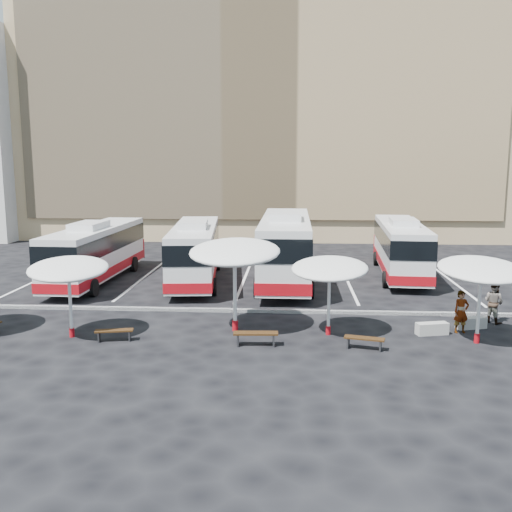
# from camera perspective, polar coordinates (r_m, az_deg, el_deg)

# --- Properties ---
(ground) EXTENTS (120.00, 120.00, 0.00)m
(ground) POSITION_cam_1_polar(r_m,az_deg,el_deg) (25.82, -2.65, -5.89)
(ground) COLOR black
(ground) RESTS_ON ground
(sandstone_building) EXTENTS (42.00, 18.25, 29.60)m
(sandstone_building) POSITION_cam_1_polar(r_m,az_deg,el_deg) (56.98, 0.88, 15.30)
(sandstone_building) COLOR tan
(sandstone_building) RESTS_ON ground
(curb_divider) EXTENTS (34.00, 0.25, 0.15)m
(curb_divider) POSITION_cam_1_polar(r_m,az_deg,el_deg) (26.28, -2.54, -5.45)
(curb_divider) COLOR black
(curb_divider) RESTS_ON ground
(bay_lines) EXTENTS (24.15, 12.00, 0.01)m
(bay_lines) POSITION_cam_1_polar(r_m,az_deg,el_deg) (33.56, -1.16, -2.28)
(bay_lines) COLOR white
(bay_lines) RESTS_ON ground
(bus_0) EXTENTS (2.81, 11.15, 3.52)m
(bus_0) POSITION_cam_1_polar(r_m,az_deg,el_deg) (33.78, -15.67, 0.53)
(bus_0) COLOR silver
(bus_0) RESTS_ON ground
(bus_1) EXTENTS (3.49, 11.43, 3.57)m
(bus_1) POSITION_cam_1_polar(r_m,az_deg,el_deg) (32.88, -6.11, 0.64)
(bus_1) COLOR silver
(bus_1) RESTS_ON ground
(bus_2) EXTENTS (3.05, 12.89, 4.09)m
(bus_2) POSITION_cam_1_polar(r_m,az_deg,el_deg) (32.74, 2.97, 1.11)
(bus_2) COLOR silver
(bus_2) RESTS_ON ground
(bus_3) EXTENTS (3.14, 11.27, 3.53)m
(bus_3) POSITION_cam_1_polar(r_m,az_deg,el_deg) (35.41, 14.25, 1.01)
(bus_3) COLOR silver
(bus_3) RESTS_ON ground
(sunshade_1) EXTENTS (3.63, 3.66, 3.20)m
(sunshade_1) POSITION_cam_1_polar(r_m,az_deg,el_deg) (23.15, -18.25, -1.25)
(sunshade_1) COLOR silver
(sunshade_1) RESTS_ON ground
(sunshade_2) EXTENTS (3.98, 4.02, 3.82)m
(sunshade_2) POSITION_cam_1_polar(r_m,az_deg,el_deg) (22.75, -2.15, 0.39)
(sunshade_2) COLOR silver
(sunshade_2) RESTS_ON ground
(sunshade_3) EXTENTS (3.60, 3.63, 3.15)m
(sunshade_3) POSITION_cam_1_polar(r_m,az_deg,el_deg) (22.48, 7.37, -1.27)
(sunshade_3) COLOR silver
(sunshade_3) RESTS_ON ground
(sunshade_4) EXTENTS (3.46, 3.50, 3.33)m
(sunshade_4) POSITION_cam_1_polar(r_m,az_deg,el_deg) (22.84, 21.60, -1.30)
(sunshade_4) COLOR silver
(sunshade_4) RESTS_ON ground
(wood_bench_1) EXTENTS (1.49, 0.65, 0.44)m
(wood_bench_1) POSITION_cam_1_polar(r_m,az_deg,el_deg) (22.74, -14.00, -7.42)
(wood_bench_1) COLOR black
(wood_bench_1) RESTS_ON ground
(wood_bench_2) EXTENTS (1.69, 0.54, 0.51)m
(wood_bench_2) POSITION_cam_1_polar(r_m,az_deg,el_deg) (21.52, -0.03, -7.95)
(wood_bench_2) COLOR black
(wood_bench_2) RESTS_ON ground
(wood_bench_3) EXTENTS (1.52, 0.73, 0.45)m
(wood_bench_3) POSITION_cam_1_polar(r_m,az_deg,el_deg) (21.50, 10.78, -8.27)
(wood_bench_3) COLOR black
(wood_bench_3) RESTS_ON ground
(conc_bench_0) EXTENTS (1.33, 0.72, 0.48)m
(conc_bench_0) POSITION_cam_1_polar(r_m,az_deg,el_deg) (23.96, 17.19, -6.95)
(conc_bench_0) COLOR #999993
(conc_bench_0) RESTS_ON ground
(conc_bench_1) EXTENTS (1.31, 0.75, 0.46)m
(conc_bench_1) POSITION_cam_1_polar(r_m,az_deg,el_deg) (25.32, 20.72, -6.28)
(conc_bench_1) COLOR #999993
(conc_bench_1) RESTS_ON ground
(passenger_0) EXTENTS (0.70, 0.53, 1.73)m
(passenger_0) POSITION_cam_1_polar(r_m,az_deg,el_deg) (24.40, 19.83, -5.27)
(passenger_0) COLOR black
(passenger_0) RESTS_ON ground
(passenger_1) EXTENTS (1.07, 1.11, 1.80)m
(passenger_1) POSITION_cam_1_polar(r_m,az_deg,el_deg) (26.40, 22.75, -4.28)
(passenger_1) COLOR black
(passenger_1) RESTS_ON ground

